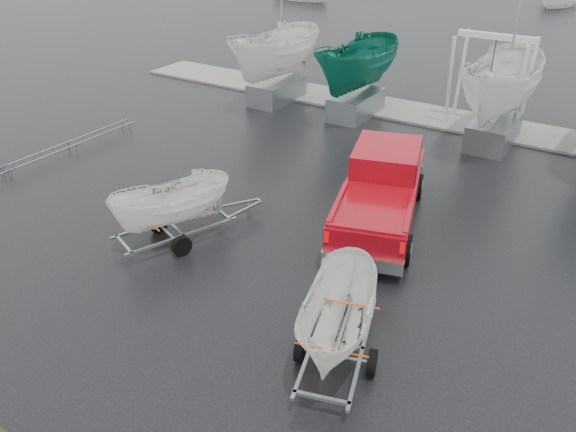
{
  "coord_description": "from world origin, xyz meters",
  "views": [
    {
      "loc": [
        10.01,
        -12.35,
        9.01
      ],
      "look_at": [
        2.56,
        -0.64,
        1.2
      ],
      "focal_mm": 35.0,
      "sensor_mm": 36.0,
      "label": 1
    }
  ],
  "objects_px": {
    "trailer_parked": "(168,170)",
    "boat_hoist": "(491,68)",
    "pickup_truck": "(382,186)",
    "trailer_hitched": "(342,271)"
  },
  "relations": [
    {
      "from": "trailer_parked",
      "to": "boat_hoist",
      "type": "distance_m",
      "value": 15.78
    },
    {
      "from": "boat_hoist",
      "to": "trailer_parked",
      "type": "bearing_deg",
      "value": -108.47
    },
    {
      "from": "pickup_truck",
      "to": "trailer_parked",
      "type": "bearing_deg",
      "value": -151.01
    },
    {
      "from": "pickup_truck",
      "to": "trailer_hitched",
      "type": "relative_size",
      "value": 1.55
    },
    {
      "from": "boat_hoist",
      "to": "pickup_truck",
      "type": "bearing_deg",
      "value": -92.33
    },
    {
      "from": "trailer_parked",
      "to": "pickup_truck",
      "type": "bearing_deg",
      "value": 67.07
    },
    {
      "from": "boat_hoist",
      "to": "trailer_hitched",
      "type": "bearing_deg",
      "value": -84.87
    },
    {
      "from": "trailer_hitched",
      "to": "trailer_parked",
      "type": "xyz_separation_m",
      "value": [
        -6.51,
        1.86,
        -0.06
      ]
    },
    {
      "from": "pickup_truck",
      "to": "boat_hoist",
      "type": "relative_size",
      "value": 1.67
    },
    {
      "from": "pickup_truck",
      "to": "trailer_hitched",
      "type": "distance_m",
      "value": 6.91
    }
  ]
}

